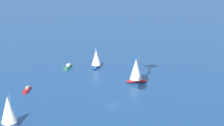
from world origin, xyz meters
TOP-DOWN VIEW (x-y plane):
  - ground_plane at (0.00, 0.00)m, footprint 2000.00×2000.00m
  - sailboat_near_centre at (3.54, 51.49)m, footprint 6.72×9.29m
  - motorboat_far_stbd at (-35.12, 24.51)m, footprint 4.53×7.87m
  - sailboat_inshore at (17.91, 23.70)m, footprint 10.86×6.29m
  - motorboat_offshore at (-12.18, 53.88)m, footprint 5.95×8.69m
  - sailboat_trailing at (-42.26, -10.36)m, footprint 9.29×10.04m

SIDE VIEW (x-z plane):
  - ground_plane at x=0.00m, z-range 0.00..0.00m
  - motorboat_far_stbd at x=-35.12m, z-range -0.51..1.71m
  - motorboat_offshore at x=-12.18m, z-range -0.58..1.93m
  - sailboat_near_centre at x=3.54m, z-range -0.51..11.23m
  - sailboat_inshore at x=17.91m, z-range -0.60..13.17m
  - sailboat_trailing at x=-42.26m, z-range -0.60..13.20m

